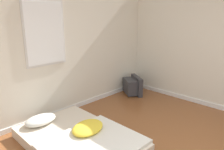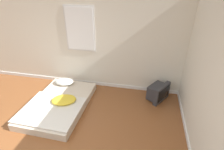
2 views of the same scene
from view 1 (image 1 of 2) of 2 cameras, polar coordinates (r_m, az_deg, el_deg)
name	(u,v)px [view 1 (image 1 of 2)]	position (r m, az deg, el deg)	size (l,w,h in m)	color
wall_back	(47,50)	(4.09, -16.65, 6.30)	(7.56, 0.08, 2.60)	silver
mattress_bed	(79,139)	(3.43, -8.74, -16.16)	(1.28, 1.90, 0.31)	beige
crt_tv	(133,86)	(5.39, 5.45, -2.82)	(0.58, 0.64, 0.44)	#333338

